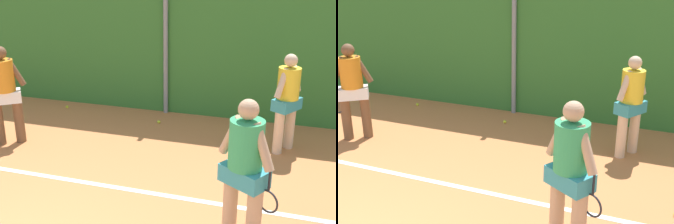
{
  "view_description": "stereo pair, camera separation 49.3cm",
  "coord_description": "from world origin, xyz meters",
  "views": [
    {
      "loc": [
        2.69,
        -2.59,
        3.26
      ],
      "look_at": [
        0.86,
        3.33,
        1.01
      ],
      "focal_mm": 45.38,
      "sensor_mm": 36.0,
      "label": 1
    },
    {
      "loc": [
        3.15,
        -2.43,
        3.26
      ],
      "look_at": [
        0.86,
        3.33,
        1.01
      ],
      "focal_mm": 45.38,
      "sensor_mm": 36.0,
      "label": 2
    }
  ],
  "objects": [
    {
      "name": "ground_plane",
      "position": [
        0.0,
        1.8,
        0.0
      ],
      "size": [
        31.62,
        31.62,
        0.0
      ],
      "primitive_type": "plane",
      "color": "#C67542"
    },
    {
      "name": "hedge_fence_backdrop",
      "position": [
        0.0,
        6.13,
        1.5
      ],
      "size": [
        20.55,
        0.25,
        2.99
      ],
      "primitive_type": "cube",
      "color": "#33702D",
      "rests_on": "ground_plane"
    },
    {
      "name": "fence_post_center",
      "position": [
        0.0,
        5.95,
        1.55
      ],
      "size": [
        0.1,
        0.1,
        3.11
      ],
      "primitive_type": "cylinder",
      "color": "gray",
      "rests_on": "ground_plane"
    },
    {
      "name": "court_baseline_paint",
      "position": [
        0.0,
        2.56,
        0.0
      ],
      "size": [
        15.02,
        0.1,
        0.01
      ],
      "primitive_type": "cube",
      "color": "white",
      "rests_on": "ground_plane"
    },
    {
      "name": "player_foreground_near",
      "position": [
        2.25,
        1.8,
        1.03
      ],
      "size": [
        0.76,
        0.55,
        1.83
      ],
      "rotation": [
        0.0,
        0.0,
        5.73
      ],
      "color": "tan",
      "rests_on": "ground_plane"
    },
    {
      "name": "player_midcourt",
      "position": [
        -2.27,
        3.51,
        1.02
      ],
      "size": [
        0.65,
        0.61,
        1.82
      ],
      "rotation": [
        0.0,
        0.0,
        3.8
      ],
      "color": "brown",
      "rests_on": "ground_plane"
    },
    {
      "name": "player_backcourt_far",
      "position": [
        2.6,
        4.68,
        0.99
      ],
      "size": [
        0.52,
        0.65,
        1.76
      ],
      "rotation": [
        0.0,
        0.0,
        4.17
      ],
      "color": "beige",
      "rests_on": "ground_plane"
    },
    {
      "name": "tennis_ball_0",
      "position": [
        -2.26,
        5.55,
        0.03
      ],
      "size": [
        0.07,
        0.07,
        0.07
      ],
      "primitive_type": "sphere",
      "color": "#CCDB33",
      "rests_on": "ground_plane"
    },
    {
      "name": "tennis_ball_1",
      "position": [
        -4.22,
        5.57,
        0.03
      ],
      "size": [
        0.07,
        0.07,
        0.07
      ],
      "primitive_type": "sphere",
      "color": "#CCDB33",
      "rests_on": "ground_plane"
    },
    {
      "name": "tennis_ball_4",
      "position": [
        0.06,
        5.26,
        0.03
      ],
      "size": [
        0.07,
        0.07,
        0.07
      ],
      "primitive_type": "sphere",
      "color": "#CCDB33",
      "rests_on": "ground_plane"
    }
  ]
}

